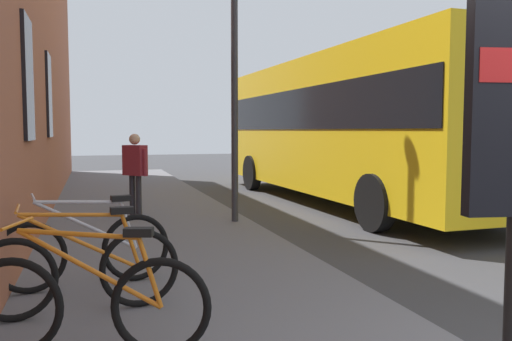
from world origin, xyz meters
TOP-DOWN VIEW (x-y plane):
  - ground at (6.00, -1.00)m, footprint 60.00×60.00m
  - sidewalk_pavement at (8.00, 1.75)m, footprint 24.00×3.50m
  - bicycle_mid_rack at (1.86, 2.75)m, footprint 0.67×1.71m
  - bicycle_leaning_wall at (2.80, 2.82)m, footprint 0.48×1.77m
  - bicycle_beside_lamp at (3.64, 2.78)m, footprint 0.48×1.76m
  - city_bus at (9.33, -3.00)m, footprint 10.56×2.84m
  - pedestrian_crossing_street at (8.23, 1.93)m, footprint 0.48×0.47m
  - street_lamp at (7.00, 0.30)m, footprint 0.28×0.28m

SIDE VIEW (x-z plane):
  - ground at x=6.00m, z-range 0.00..0.00m
  - sidewalk_pavement at x=8.00m, z-range 0.00..0.12m
  - bicycle_leaning_wall at x=2.80m, z-range 0.02..1.00m
  - bicycle_beside_lamp at x=3.64m, z-range 0.02..1.00m
  - bicycle_mid_rack at x=1.86m, z-range 0.02..1.00m
  - pedestrian_crossing_street at x=8.23m, z-range 0.29..1.84m
  - city_bus at x=9.33m, z-range 0.24..3.59m
  - street_lamp at x=7.00m, z-range 0.61..6.31m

